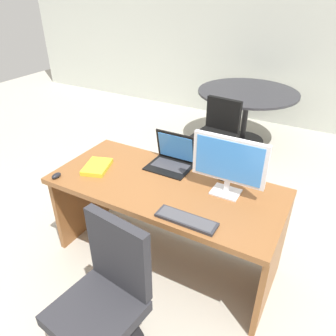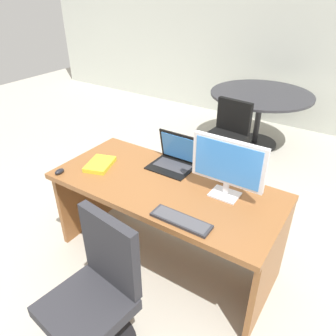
{
  "view_description": "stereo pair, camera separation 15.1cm",
  "coord_description": "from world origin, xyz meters",
  "px_view_note": "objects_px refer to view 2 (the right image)",
  "views": [
    {
      "loc": [
        1.0,
        -1.76,
        2.08
      ],
      "look_at": [
        0.0,
        0.04,
        0.87
      ],
      "focal_mm": 34.6,
      "sensor_mm": 36.0,
      "label": 1
    },
    {
      "loc": [
        1.13,
        -1.68,
        2.08
      ],
      "look_at": [
        0.0,
        0.04,
        0.87
      ],
      "focal_mm": 34.6,
      "sensor_mm": 36.0,
      "label": 2
    }
  ],
  "objects_px": {
    "mouse": "(59,171)",
    "keyboard": "(181,220)",
    "desk_lamp": "(226,153)",
    "office_chair": "(96,305)",
    "desk": "(168,202)",
    "book": "(100,164)",
    "monitor": "(228,164)",
    "laptop": "(176,156)",
    "meeting_table": "(260,106)",
    "meeting_chair_near": "(225,143)"
  },
  "relations": [
    {
      "from": "keyboard",
      "to": "book",
      "type": "distance_m",
      "value": 0.95
    },
    {
      "from": "laptop",
      "to": "office_chair",
      "type": "distance_m",
      "value": 1.26
    },
    {
      "from": "mouse",
      "to": "office_chair",
      "type": "bearing_deg",
      "value": -32.23
    },
    {
      "from": "desk",
      "to": "keyboard",
      "type": "bearing_deg",
      "value": -47.18
    },
    {
      "from": "mouse",
      "to": "meeting_table",
      "type": "bearing_deg",
      "value": 77.59
    },
    {
      "from": "desk",
      "to": "meeting_table",
      "type": "distance_m",
      "value": 2.5
    },
    {
      "from": "monitor",
      "to": "office_chair",
      "type": "bearing_deg",
      "value": -109.62
    },
    {
      "from": "desk",
      "to": "book",
      "type": "relative_size",
      "value": 5.75
    },
    {
      "from": "mouse",
      "to": "desk",
      "type": "bearing_deg",
      "value": 25.77
    },
    {
      "from": "desk",
      "to": "keyboard",
      "type": "height_order",
      "value": "keyboard"
    },
    {
      "from": "mouse",
      "to": "office_chair",
      "type": "distance_m",
      "value": 1.09
    },
    {
      "from": "desk",
      "to": "desk_lamp",
      "type": "bearing_deg",
      "value": 34.78
    },
    {
      "from": "monitor",
      "to": "book",
      "type": "xyz_separation_m",
      "value": [
        -1.03,
        -0.18,
        -0.24
      ]
    },
    {
      "from": "laptop",
      "to": "meeting_chair_near",
      "type": "xyz_separation_m",
      "value": [
        -0.14,
        1.36,
        -0.48
      ]
    },
    {
      "from": "meeting_table",
      "to": "desk",
      "type": "bearing_deg",
      "value": -86.63
    },
    {
      "from": "mouse",
      "to": "meeting_chair_near",
      "type": "bearing_deg",
      "value": 74.59
    },
    {
      "from": "monitor",
      "to": "laptop",
      "type": "relative_size",
      "value": 1.49
    },
    {
      "from": "book",
      "to": "office_chair",
      "type": "relative_size",
      "value": 0.32
    },
    {
      "from": "desk_lamp",
      "to": "office_chair",
      "type": "bearing_deg",
      "value": -102.78
    },
    {
      "from": "monitor",
      "to": "mouse",
      "type": "height_order",
      "value": "monitor"
    },
    {
      "from": "mouse",
      "to": "keyboard",
      "type": "bearing_deg",
      "value": 1.3
    },
    {
      "from": "meeting_table",
      "to": "keyboard",
      "type": "bearing_deg",
      "value": -80.57
    },
    {
      "from": "desk",
      "to": "keyboard",
      "type": "distance_m",
      "value": 0.52
    },
    {
      "from": "desk",
      "to": "office_chair",
      "type": "distance_m",
      "value": 0.94
    },
    {
      "from": "keyboard",
      "to": "desk_lamp",
      "type": "height_order",
      "value": "desk_lamp"
    },
    {
      "from": "office_chair",
      "to": "book",
      "type": "bearing_deg",
      "value": 130.12
    },
    {
      "from": "book",
      "to": "meeting_chair_near",
      "type": "relative_size",
      "value": 0.36
    },
    {
      "from": "monitor",
      "to": "meeting_chair_near",
      "type": "bearing_deg",
      "value": 113.41
    },
    {
      "from": "book",
      "to": "office_chair",
      "type": "height_order",
      "value": "office_chair"
    },
    {
      "from": "desk",
      "to": "laptop",
      "type": "relative_size",
      "value": 5.03
    },
    {
      "from": "keyboard",
      "to": "office_chair",
      "type": "bearing_deg",
      "value": -113.22
    },
    {
      "from": "keyboard",
      "to": "desk_lamp",
      "type": "relative_size",
      "value": 1.2
    },
    {
      "from": "monitor",
      "to": "desk_lamp",
      "type": "distance_m",
      "value": 0.19
    },
    {
      "from": "desk",
      "to": "office_chair",
      "type": "height_order",
      "value": "office_chair"
    },
    {
      "from": "laptop",
      "to": "meeting_chair_near",
      "type": "distance_m",
      "value": 1.45
    },
    {
      "from": "office_chair",
      "to": "meeting_table",
      "type": "bearing_deg",
      "value": 93.84
    },
    {
      "from": "monitor",
      "to": "mouse",
      "type": "xyz_separation_m",
      "value": [
        -1.21,
        -0.44,
        -0.24
      ]
    },
    {
      "from": "monitor",
      "to": "book",
      "type": "bearing_deg",
      "value": -169.85
    },
    {
      "from": "laptop",
      "to": "book",
      "type": "xyz_separation_m",
      "value": [
        -0.5,
        -0.37,
        -0.06
      ]
    },
    {
      "from": "desk",
      "to": "laptop",
      "type": "xyz_separation_m",
      "value": [
        -0.09,
        0.25,
        0.28
      ]
    },
    {
      "from": "desk",
      "to": "meeting_chair_near",
      "type": "relative_size",
      "value": 2.06
    },
    {
      "from": "meeting_table",
      "to": "meeting_chair_near",
      "type": "xyz_separation_m",
      "value": [
        -0.09,
        -0.89,
        -0.23
      ]
    },
    {
      "from": "mouse",
      "to": "meeting_table",
      "type": "distance_m",
      "value": 2.95
    },
    {
      "from": "office_chair",
      "to": "meeting_chair_near",
      "type": "height_order",
      "value": "office_chair"
    },
    {
      "from": "desk",
      "to": "laptop",
      "type": "distance_m",
      "value": 0.39
    },
    {
      "from": "monitor",
      "to": "meeting_table",
      "type": "bearing_deg",
      "value": 103.44
    },
    {
      "from": "laptop",
      "to": "desk",
      "type": "bearing_deg",
      "value": -69.25
    },
    {
      "from": "desk_lamp",
      "to": "office_chair",
      "type": "relative_size",
      "value": 0.35
    },
    {
      "from": "meeting_chair_near",
      "to": "office_chair",
      "type": "bearing_deg",
      "value": -82.9
    },
    {
      "from": "mouse",
      "to": "meeting_chair_near",
      "type": "xyz_separation_m",
      "value": [
        0.55,
        1.98,
        -0.42
      ]
    }
  ]
}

